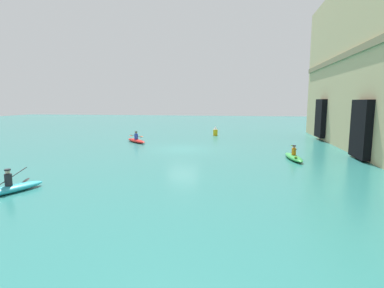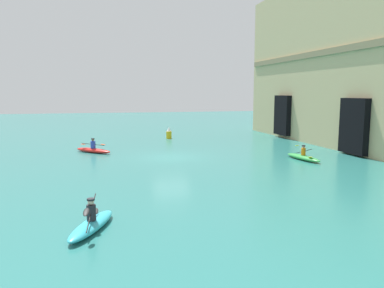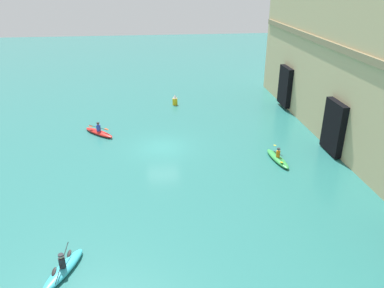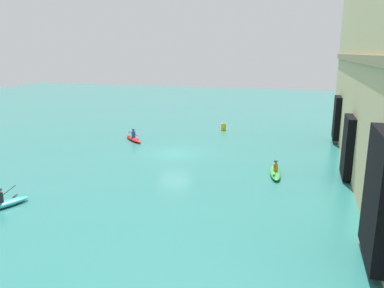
% 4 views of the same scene
% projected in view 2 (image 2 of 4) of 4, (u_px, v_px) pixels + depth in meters
% --- Properties ---
extents(ground_plane, '(120.00, 120.00, 0.00)m').
position_uv_depth(ground_plane, '(171.00, 157.00, 26.12)').
color(ground_plane, '#28706B').
extents(kayak_cyan, '(3.00, 1.84, 1.07)m').
position_uv_depth(kayak_cyan, '(92.00, 224.00, 12.21)').
color(kayak_cyan, '#33B2C6').
rests_on(kayak_cyan, ground).
extents(kayak_green, '(3.32, 1.13, 1.00)m').
position_uv_depth(kayak_green, '(303.00, 157.00, 24.91)').
color(kayak_green, green).
rests_on(kayak_green, ground).
extents(kayak_red, '(2.87, 2.88, 1.08)m').
position_uv_depth(kayak_red, '(93.00, 150.00, 27.98)').
color(kayak_red, red).
rests_on(kayak_red, ground).
extents(marker_buoy, '(0.52, 0.52, 1.10)m').
position_uv_depth(marker_buoy, '(169.00, 133.00, 36.52)').
color(marker_buoy, yellow).
rests_on(marker_buoy, ground).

